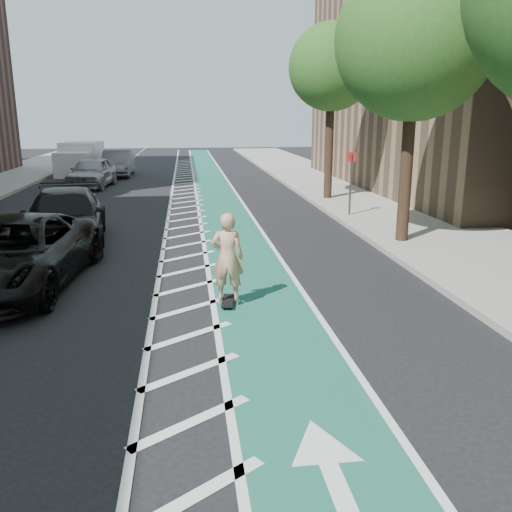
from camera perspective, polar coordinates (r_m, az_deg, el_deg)
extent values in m
plane|color=black|center=(8.57, -17.23, -12.21)|extent=(120.00, 120.00, 0.00)
cube|color=#1B5F54|center=(18.01, -2.50, 2.48)|extent=(2.00, 90.00, 0.01)
cube|color=silver|center=(17.95, -7.28, 2.34)|extent=(1.40, 90.00, 0.01)
cube|color=gray|center=(19.62, 16.79, 3.08)|extent=(5.00, 90.00, 0.15)
cube|color=gray|center=(18.76, 9.93, 3.00)|extent=(0.12, 90.00, 0.16)
cylinder|color=#382619|center=(16.88, 15.05, 8.74)|extent=(0.36, 0.36, 4.40)
sphere|color=#28511B|center=(16.93, 15.90, 20.93)|extent=(4.20, 4.20, 4.20)
cylinder|color=#382619|center=(24.45, 7.92, 10.74)|extent=(0.36, 0.36, 4.40)
sphere|color=#28511B|center=(24.48, 8.22, 19.18)|extent=(4.20, 4.20, 4.20)
cylinder|color=#4C4C4C|center=(20.63, 9.91, 7.19)|extent=(0.08, 0.08, 2.40)
cube|color=red|center=(20.52, 10.04, 10.24)|extent=(0.35, 0.02, 0.35)
cube|color=black|center=(11.15, -2.98, -4.71)|extent=(0.33, 0.83, 0.03)
cylinder|color=black|center=(11.42, -3.31, -4.55)|extent=(0.04, 0.07, 0.06)
cylinder|color=black|center=(11.42, -2.48, -4.56)|extent=(0.04, 0.07, 0.06)
cylinder|color=black|center=(10.92, -3.49, -5.48)|extent=(0.04, 0.07, 0.06)
cylinder|color=black|center=(10.91, -2.62, -5.48)|extent=(0.04, 0.07, 0.06)
imported|color=tan|center=(10.88, -3.04, -0.12)|extent=(0.71, 0.52, 1.81)
imported|color=black|center=(13.18, -24.10, 0.22)|extent=(3.12, 5.91, 1.58)
imported|color=black|center=(17.10, -19.48, 3.78)|extent=(2.94, 5.85, 1.63)
imported|color=gray|center=(30.87, -16.88, 8.44)|extent=(2.41, 4.93, 1.62)
imported|color=slate|center=(36.41, -14.35, 9.47)|extent=(1.77, 5.03, 1.65)
cube|color=white|center=(38.61, -17.80, 9.82)|extent=(2.48, 3.46, 2.08)
cube|color=white|center=(36.21, -18.68, 9.07)|extent=(2.18, 1.79, 1.56)
cylinder|color=black|center=(36.09, -20.25, 8.26)|extent=(0.30, 0.74, 0.73)
cylinder|color=black|center=(35.62, -17.32, 8.42)|extent=(0.30, 0.74, 0.73)
cylinder|color=black|center=(39.69, -18.77, 8.87)|extent=(0.30, 0.74, 0.73)
cylinder|color=black|center=(39.26, -16.09, 9.02)|extent=(0.30, 0.74, 0.73)
cylinder|color=orange|center=(17.62, -23.87, 2.45)|extent=(0.52, 0.52, 0.90)
cylinder|color=silver|center=(17.65, -23.82, 1.97)|extent=(0.53, 0.53, 0.12)
cylinder|color=silver|center=(17.59, -23.92, 2.86)|extent=(0.53, 0.53, 0.12)
cylinder|color=black|center=(17.70, -23.73, 1.09)|extent=(0.66, 0.66, 0.04)
cylinder|color=#EE530C|center=(22.13, -17.12, 5.19)|extent=(0.48, 0.48, 0.83)
cylinder|color=silver|center=(22.15, -17.09, 4.84)|extent=(0.49, 0.49, 0.11)
cylinder|color=silver|center=(22.11, -17.14, 5.50)|extent=(0.49, 0.49, 0.11)
cylinder|color=black|center=(22.19, -17.04, 4.19)|extent=(0.61, 0.61, 0.04)
cylinder|color=orange|center=(22.98, -21.27, 5.15)|extent=(0.47, 0.47, 0.81)
cylinder|color=silver|center=(23.00, -21.24, 4.82)|extent=(0.48, 0.48, 0.11)
cylinder|color=silver|center=(22.96, -21.30, 5.44)|extent=(0.48, 0.48, 0.11)
cylinder|color=black|center=(23.04, -21.18, 4.20)|extent=(0.60, 0.60, 0.04)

